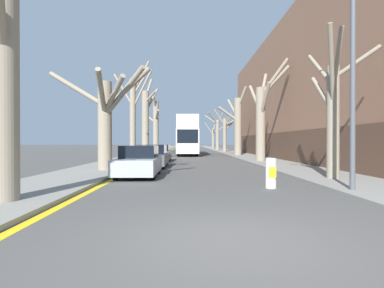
{
  "coord_description": "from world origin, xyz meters",
  "views": [
    {
      "loc": [
        -0.66,
        -4.82,
        1.6
      ],
      "look_at": [
        -0.1,
        25.97,
        1.37
      ],
      "focal_mm": 28.0,
      "sensor_mm": 36.0,
      "label": 1
    }
  ],
  "objects_px": {
    "street_tree_left_2": "(133,114)",
    "parked_car_1": "(152,156)",
    "street_tree_left_1": "(106,117)",
    "parked_car_0": "(139,162)",
    "street_tree_right_5": "(213,137)",
    "parked_car_2": "(160,153)",
    "street_tree_right_0": "(333,110)",
    "street_tree_right_3": "(225,132)",
    "street_tree_left_3": "(146,120)",
    "street_tree_right_1": "(262,116)",
    "street_tree_left_4": "(156,126)",
    "lamp_post": "(350,53)",
    "street_tree_right_4": "(217,132)",
    "street_tree_right_2": "(237,124)",
    "traffic_bollard": "(271,173)",
    "street_tree_left_0": "(4,67)",
    "double_decker_bus": "(187,134)"
  },
  "relations": [
    {
      "from": "street_tree_left_2",
      "to": "street_tree_left_1",
      "type": "bearing_deg",
      "value": -88.7
    },
    {
      "from": "street_tree_right_3",
      "to": "street_tree_left_4",
      "type": "bearing_deg",
      "value": -164.86
    },
    {
      "from": "parked_car_0",
      "to": "parked_car_2",
      "type": "relative_size",
      "value": 0.96
    },
    {
      "from": "street_tree_left_3",
      "to": "lamp_post",
      "type": "height_order",
      "value": "street_tree_left_3"
    },
    {
      "from": "street_tree_right_5",
      "to": "parked_car_1",
      "type": "relative_size",
      "value": 1.38
    },
    {
      "from": "street_tree_right_1",
      "to": "street_tree_right_3",
      "type": "xyz_separation_m",
      "value": [
        -0.04,
        22.04,
        -0.56
      ]
    },
    {
      "from": "street_tree_right_4",
      "to": "parked_car_1",
      "type": "height_order",
      "value": "street_tree_right_4"
    },
    {
      "from": "street_tree_right_5",
      "to": "parked_car_2",
      "type": "relative_size",
      "value": 1.41
    },
    {
      "from": "street_tree_left_2",
      "to": "street_tree_left_3",
      "type": "xyz_separation_m",
      "value": [
        -0.06,
        8.24,
        0.09
      ]
    },
    {
      "from": "street_tree_left_1",
      "to": "parked_car_1",
      "type": "bearing_deg",
      "value": 59.13
    },
    {
      "from": "parked_car_2",
      "to": "lamp_post",
      "type": "relative_size",
      "value": 0.54
    },
    {
      "from": "parked_car_0",
      "to": "parked_car_2",
      "type": "height_order",
      "value": "parked_car_0"
    },
    {
      "from": "street_tree_right_0",
      "to": "lamp_post",
      "type": "bearing_deg",
      "value": -107.36
    },
    {
      "from": "street_tree_right_5",
      "to": "double_decker_bus",
      "type": "distance_m",
      "value": 30.44
    },
    {
      "from": "parked_car_1",
      "to": "traffic_bollard",
      "type": "relative_size",
      "value": 4.15
    },
    {
      "from": "street_tree_left_0",
      "to": "lamp_post",
      "type": "bearing_deg",
      "value": 9.45
    },
    {
      "from": "street_tree_right_1",
      "to": "lamp_post",
      "type": "relative_size",
      "value": 1.02
    },
    {
      "from": "street_tree_right_1",
      "to": "lamp_post",
      "type": "height_order",
      "value": "street_tree_right_1"
    },
    {
      "from": "street_tree_right_0",
      "to": "street_tree_right_3",
      "type": "xyz_separation_m",
      "value": [
        -0.1,
        33.21,
        0.12
      ]
    },
    {
      "from": "lamp_post",
      "to": "street_tree_right_0",
      "type": "bearing_deg",
      "value": 72.64
    },
    {
      "from": "street_tree_left_4",
      "to": "parked_car_0",
      "type": "xyz_separation_m",
      "value": [
        2.19,
        -28.59,
        -3.22
      ]
    },
    {
      "from": "street_tree_right_5",
      "to": "parked_car_2",
      "type": "distance_m",
      "value": 42.81
    },
    {
      "from": "street_tree_right_0",
      "to": "parked_car_1",
      "type": "bearing_deg",
      "value": 139.11
    },
    {
      "from": "street_tree_left_4",
      "to": "street_tree_left_3",
      "type": "bearing_deg",
      "value": -90.68
    },
    {
      "from": "street_tree_right_2",
      "to": "parked_car_0",
      "type": "height_order",
      "value": "street_tree_right_2"
    },
    {
      "from": "street_tree_right_2",
      "to": "parked_car_2",
      "type": "relative_size",
      "value": 1.83
    },
    {
      "from": "street_tree_left_3",
      "to": "street_tree_right_0",
      "type": "distance_m",
      "value": 23.65
    },
    {
      "from": "street_tree_left_3",
      "to": "street_tree_left_4",
      "type": "bearing_deg",
      "value": 89.32
    },
    {
      "from": "street_tree_right_0",
      "to": "double_decker_bus",
      "type": "height_order",
      "value": "street_tree_right_0"
    },
    {
      "from": "street_tree_right_0",
      "to": "street_tree_left_3",
      "type": "bearing_deg",
      "value": 116.23
    },
    {
      "from": "street_tree_left_2",
      "to": "street_tree_right_5",
      "type": "relative_size",
      "value": 1.45
    },
    {
      "from": "street_tree_left_4",
      "to": "street_tree_right_3",
      "type": "distance_m",
      "value": 10.64
    },
    {
      "from": "parked_car_1",
      "to": "traffic_bollard",
      "type": "bearing_deg",
      "value": -59.95
    },
    {
      "from": "street_tree_right_2",
      "to": "traffic_bollard",
      "type": "height_order",
      "value": "street_tree_right_2"
    },
    {
      "from": "double_decker_bus",
      "to": "street_tree_right_1",
      "type": "bearing_deg",
      "value": -66.92
    },
    {
      "from": "street_tree_right_4",
      "to": "traffic_bollard",
      "type": "distance_m",
      "value": 45.62
    },
    {
      "from": "street_tree_left_1",
      "to": "parked_car_0",
      "type": "relative_size",
      "value": 1.42
    },
    {
      "from": "street_tree_left_1",
      "to": "traffic_bollard",
      "type": "distance_m",
      "value": 9.3
    },
    {
      "from": "street_tree_right_0",
      "to": "traffic_bollard",
      "type": "relative_size",
      "value": 5.72
    },
    {
      "from": "parked_car_1",
      "to": "lamp_post",
      "type": "bearing_deg",
      "value": -54.0
    },
    {
      "from": "street_tree_right_5",
      "to": "parked_car_0",
      "type": "distance_m",
      "value": 53.4
    },
    {
      "from": "street_tree_left_2",
      "to": "parked_car_1",
      "type": "distance_m",
      "value": 7.11
    },
    {
      "from": "street_tree_left_1",
      "to": "street_tree_right_1",
      "type": "distance_m",
      "value": 12.61
    },
    {
      "from": "street_tree_left_3",
      "to": "street_tree_right_5",
      "type": "bearing_deg",
      "value": 72.68
    },
    {
      "from": "lamp_post",
      "to": "traffic_bollard",
      "type": "height_order",
      "value": "lamp_post"
    },
    {
      "from": "street_tree_left_4",
      "to": "traffic_bollard",
      "type": "xyz_separation_m",
      "value": [
        7.31,
        -32.24,
        -3.37
      ]
    },
    {
      "from": "street_tree_right_3",
      "to": "street_tree_left_2",
      "type": "bearing_deg",
      "value": -116.91
    },
    {
      "from": "street_tree_right_3",
      "to": "traffic_bollard",
      "type": "xyz_separation_m",
      "value": [
        -2.93,
        -35.0,
        -2.49
      ]
    },
    {
      "from": "street_tree_left_4",
      "to": "parked_car_0",
      "type": "relative_size",
      "value": 1.98
    },
    {
      "from": "street_tree_left_1",
      "to": "street_tree_right_1",
      "type": "height_order",
      "value": "street_tree_right_1"
    }
  ]
}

